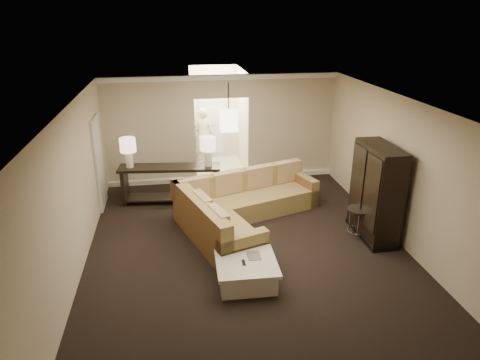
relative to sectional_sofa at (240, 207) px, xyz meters
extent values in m
plane|color=black|center=(-0.04, -1.35, -0.38)|extent=(8.00, 8.00, 0.00)
cube|color=beige|center=(-0.04, 2.65, 1.02)|extent=(6.00, 0.04, 2.80)
cube|color=beige|center=(-0.04, -5.35, 1.02)|extent=(6.00, 0.04, 2.80)
cube|color=beige|center=(-3.04, -1.35, 1.02)|extent=(0.04, 8.00, 2.80)
cube|color=beige|center=(2.96, -1.35, 1.02)|extent=(0.04, 8.00, 2.80)
cube|color=white|center=(-0.04, -1.35, 2.42)|extent=(6.00, 8.00, 0.02)
cube|color=white|center=(-0.04, 2.60, 2.35)|extent=(6.00, 0.10, 0.12)
cube|color=white|center=(-0.04, 2.60, -0.32)|extent=(6.00, 0.10, 0.12)
cube|color=silver|center=(-3.01, 1.45, 0.67)|extent=(0.05, 0.90, 2.10)
cube|color=beige|center=(-0.04, 3.65, -0.38)|extent=(1.40, 2.00, 0.01)
cube|color=#F1EBC5|center=(-0.74, 3.65, 1.02)|extent=(0.04, 2.00, 2.80)
cube|color=#F1EBC5|center=(0.66, 3.65, 1.02)|extent=(0.04, 2.00, 2.80)
cube|color=#F1EBC5|center=(-0.04, 4.65, 1.02)|extent=(1.40, 0.04, 2.80)
cube|color=silver|center=(-0.04, 4.62, 0.67)|extent=(0.90, 0.05, 2.10)
cube|color=brown|center=(0.26, 0.45, -0.16)|extent=(3.33, 1.91, 0.45)
cube|color=brown|center=(-0.42, -1.06, -0.16)|extent=(1.38, 1.71, 0.45)
cube|color=brown|center=(0.15, 0.78, 0.31)|extent=(3.11, 1.24, 0.49)
cube|color=brown|center=(-0.92, -0.67, 0.31)|extent=(1.04, 2.51, 0.49)
cube|color=brown|center=(1.67, 0.91, -0.05)|extent=(0.50, 0.98, 0.66)
cube|color=brown|center=(-0.23, -1.67, -0.05)|extent=(0.98, 0.50, 0.66)
cube|color=#987751|center=(-0.95, 0.37, 0.33)|extent=(0.68, 0.37, 0.49)
cube|color=#987751|center=(-0.19, 0.62, 0.33)|extent=(0.68, 0.37, 0.49)
cube|color=#987751|center=(0.57, 0.86, 0.33)|extent=(0.68, 0.37, 0.49)
cube|color=#987751|center=(1.33, 1.11, 0.33)|extent=(0.68, 0.37, 0.49)
cube|color=#987751|center=(-0.84, -0.53, 0.33)|extent=(0.36, 0.66, 0.49)
cube|color=#987751|center=(-0.60, -1.23, 0.33)|extent=(0.36, 0.66, 0.49)
cube|color=white|center=(-0.25, -2.12, -0.21)|extent=(0.94, 0.94, 0.34)
cube|color=white|center=(-0.25, -2.12, -0.01)|extent=(1.05, 1.05, 0.06)
cube|color=black|center=(-0.30, -2.17, 0.03)|extent=(0.06, 0.16, 0.02)
cube|color=#BAAFA3|center=(-0.09, -1.98, 0.03)|extent=(0.23, 0.31, 0.01)
cube|color=black|center=(-1.44, 1.37, 0.49)|extent=(2.39, 0.79, 0.06)
cube|color=black|center=(-2.51, 1.49, 0.05)|extent=(0.14, 0.49, 0.85)
cube|color=black|center=(-0.38, 1.25, 0.05)|extent=(0.14, 0.49, 0.85)
cube|color=black|center=(-1.44, 1.37, -0.25)|extent=(2.28, 0.72, 0.04)
cube|color=black|center=(2.56, -0.95, 0.57)|extent=(0.53, 1.27, 1.91)
cube|color=black|center=(2.28, -1.27, 0.71)|extent=(0.03, 0.56, 1.45)
cube|color=black|center=(2.28, -0.63, 0.71)|extent=(0.03, 0.56, 1.45)
cube|color=black|center=(2.56, -0.95, -0.34)|extent=(0.56, 1.33, 0.09)
cylinder|color=black|center=(2.27, -0.90, 0.19)|extent=(0.48, 0.48, 0.04)
torus|color=silver|center=(2.27, -0.90, -0.27)|extent=(0.39, 0.39, 0.03)
cylinder|color=silver|center=(2.45, -0.87, -0.10)|extent=(0.03, 0.03, 0.56)
cylinder|color=silver|center=(2.15, -0.75, -0.10)|extent=(0.03, 0.03, 0.56)
cylinder|color=silver|center=(2.20, -1.07, -0.10)|extent=(0.03, 0.03, 0.56)
cylinder|color=white|center=(-2.35, 1.47, 0.71)|extent=(0.17, 0.17, 0.37)
cylinder|color=beige|center=(-2.35, 1.47, 1.06)|extent=(0.36, 0.36, 0.32)
cylinder|color=white|center=(-0.54, 1.27, 0.71)|extent=(0.17, 0.17, 0.37)
cylinder|color=beige|center=(-0.54, 1.27, 1.06)|extent=(0.36, 0.36, 0.32)
cylinder|color=black|center=(-0.04, 1.35, 2.12)|extent=(0.02, 0.02, 0.60)
cube|color=#F9EDC2|center=(-0.04, 1.35, 1.57)|extent=(0.38, 0.38, 0.48)
imported|color=beige|center=(-0.42, 4.25, 0.53)|extent=(0.69, 0.50, 1.82)
camera|label=1|loc=(-1.34, -8.11, 3.90)|focal=32.00mm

